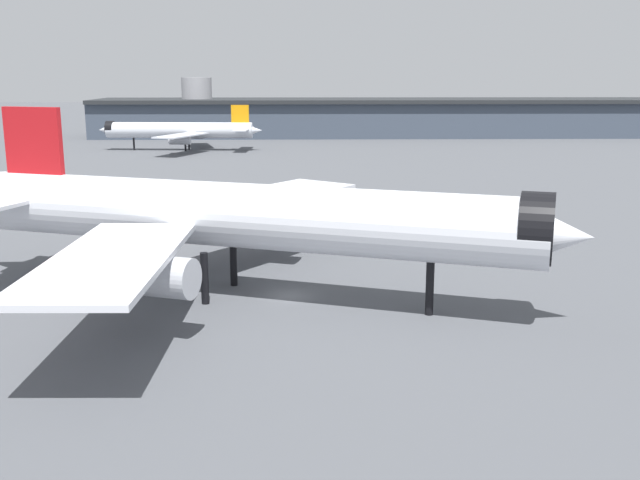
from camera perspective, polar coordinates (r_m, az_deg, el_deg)
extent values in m
plane|color=#4C4F54|center=(66.91, -2.44, -4.37)|extent=(900.00, 900.00, 0.00)
cylinder|color=silver|center=(65.24, -5.87, 1.89)|extent=(51.97, 16.24, 5.74)
cone|color=silver|center=(59.87, 17.52, 0.38)|extent=(7.34, 6.80, 5.63)
cone|color=silver|center=(79.22, -23.35, 2.83)|extent=(8.43, 6.87, 5.46)
cylinder|color=black|center=(59.79, 16.45, 0.86)|extent=(3.72, 6.21, 5.80)
cube|color=silver|center=(80.10, -4.31, 3.42)|extent=(18.81, 24.39, 0.46)
cylinder|color=#B7BAC1|center=(77.42, -4.22, 1.67)|extent=(7.76, 4.58, 3.16)
cube|color=silver|center=(54.82, -15.84, -1.39)|extent=(10.77, 24.11, 0.46)
cylinder|color=#B7BAC1|center=(56.92, -13.12, -2.69)|extent=(7.76, 4.58, 3.16)
cube|color=red|center=(75.97, -21.27, 6.13)|extent=(6.21, 1.84, 9.19)
cube|color=silver|center=(81.86, -18.94, 3.89)|extent=(6.48, 10.10, 0.34)
cylinder|color=black|center=(61.84, 8.51, -3.72)|extent=(0.69, 0.69, 4.60)
cylinder|color=black|center=(70.10, -6.73, -1.70)|extent=(0.69, 0.69, 4.60)
cylinder|color=black|center=(64.86, -8.94, -2.96)|extent=(0.69, 0.69, 4.60)
cylinder|color=silver|center=(198.43, -10.86, 8.37)|extent=(38.62, 6.50, 4.09)
cone|color=silver|center=(203.69, -16.18, 8.21)|extent=(4.74, 4.28, 4.01)
cone|color=silver|center=(194.93, -5.29, 8.47)|extent=(5.55, 4.21, 3.89)
cylinder|color=black|center=(203.41, -15.97, 8.30)|extent=(2.10, 4.24, 4.13)
cube|color=silver|center=(187.41, -10.71, 7.98)|extent=(10.26, 18.29, 0.33)
cylinder|color=#B7BAC1|center=(189.75, -10.82, 7.62)|extent=(5.51, 2.58, 2.25)
cube|color=silver|center=(208.24, -9.38, 8.48)|extent=(12.09, 18.35, 0.33)
cylinder|color=#B7BAC1|center=(206.51, -9.73, 8.06)|extent=(5.51, 2.58, 2.25)
cube|color=orange|center=(195.16, -6.22, 9.42)|extent=(4.63, 0.70, 6.54)
cube|color=silver|center=(190.80, -6.17, 8.48)|extent=(3.89, 7.12, 0.25)
cube|color=silver|center=(199.65, -5.78, 8.68)|extent=(3.89, 7.12, 0.25)
cylinder|color=black|center=(201.90, -14.24, 7.23)|extent=(0.49, 0.49, 3.27)
cylinder|color=black|center=(196.21, -10.40, 7.26)|extent=(0.49, 0.49, 3.27)
cylinder|color=black|center=(200.39, -10.13, 7.39)|extent=(0.49, 0.49, 3.27)
cube|color=#3D4756|center=(248.64, 12.74, 9.14)|extent=(253.22, 59.38, 10.71)
cube|color=#232628|center=(248.37, 12.81, 10.51)|extent=(253.57, 62.03, 1.20)
cylinder|color=#939399|center=(243.42, -9.50, 10.14)|extent=(9.62, 9.62, 18.65)
cube|color=black|center=(87.27, 15.35, -0.53)|extent=(2.83, 2.55, 0.20)
cube|color=beige|center=(87.10, 15.38, -0.02)|extent=(2.83, 2.55, 1.40)
sphere|color=black|center=(88.46, 15.50, -0.43)|extent=(0.44, 0.44, 0.44)
sphere|color=black|center=(87.38, 16.14, -0.63)|extent=(0.44, 0.44, 0.44)
sphere|color=black|center=(87.23, 14.55, -0.56)|extent=(0.44, 0.44, 0.44)
sphere|color=black|center=(86.13, 15.19, -0.76)|extent=(0.44, 0.44, 0.44)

